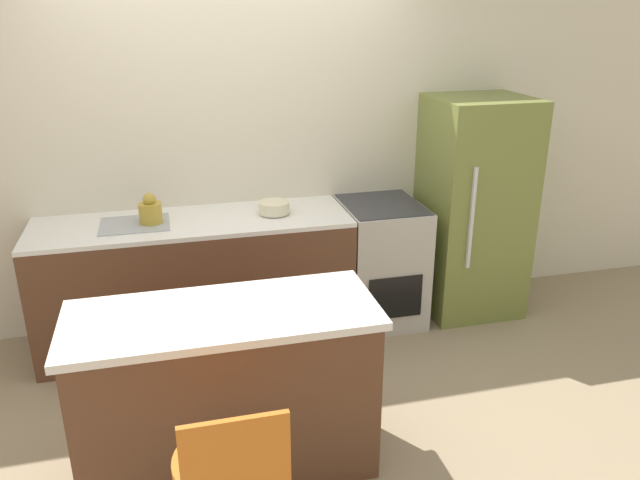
{
  "coord_description": "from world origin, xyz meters",
  "views": [
    {
      "loc": [
        -0.46,
        -3.65,
        2.25
      ],
      "look_at": [
        0.39,
        -0.33,
        0.93
      ],
      "focal_mm": 35.0,
      "sensor_mm": 36.0,
      "label": 1
    }
  ],
  "objects": [
    {
      "name": "wall_back",
      "position": [
        0.0,
        0.7,
        1.3
      ],
      "size": [
        8.0,
        0.06,
        2.6
      ],
      "color": "beige",
      "rests_on": "ground_plane"
    },
    {
      "name": "refrigerator",
      "position": [
        1.74,
        0.35,
        0.81
      ],
      "size": [
        0.69,
        0.68,
        1.62
      ],
      "color": "olive",
      "rests_on": "ground_plane"
    },
    {
      "name": "ground_plane",
      "position": [
        0.0,
        0.0,
        0.0
      ],
      "size": [
        14.0,
        14.0,
        0.0
      ],
      "primitive_type": "plane",
      "color": "#998466"
    },
    {
      "name": "kettle",
      "position": [
        -0.57,
        0.34,
        0.98
      ],
      "size": [
        0.15,
        0.15,
        0.2
      ],
      "color": "#B29333",
      "rests_on": "back_counter"
    },
    {
      "name": "mixing_bowl",
      "position": [
        0.24,
        0.34,
        0.94
      ],
      "size": [
        0.21,
        0.21,
        0.08
      ],
      "color": "beige",
      "rests_on": "back_counter"
    },
    {
      "name": "kitchen_island",
      "position": [
        -0.26,
        -1.01,
        0.45
      ],
      "size": [
        1.47,
        0.61,
        0.89
      ],
      "color": "brown",
      "rests_on": "ground_plane"
    },
    {
      "name": "back_counter",
      "position": [
        -0.31,
        0.35,
        0.44
      ],
      "size": [
        2.09,
        0.65,
        0.9
      ],
      "color": "brown",
      "rests_on": "ground_plane"
    },
    {
      "name": "oven_range",
      "position": [
        1.02,
        0.34,
        0.45
      ],
      "size": [
        0.56,
        0.66,
        0.9
      ],
      "color": "#B7B2A8",
      "rests_on": "ground_plane"
    }
  ]
}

